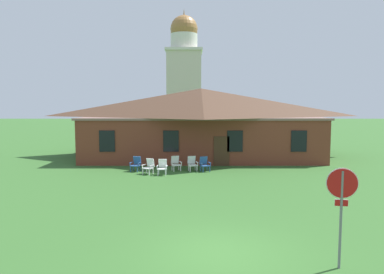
# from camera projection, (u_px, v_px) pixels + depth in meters

# --- Properties ---
(ground_plane) EXTENTS (200.00, 200.00, 0.00)m
(ground_plane) POSITION_uv_depth(u_px,v_px,m) (219.00, 253.00, 10.27)
(ground_plane) COLOR #336028
(brick_building) EXTENTS (18.72, 10.40, 5.67)m
(brick_building) POSITION_uv_depth(u_px,v_px,m) (202.00, 122.00, 29.64)
(brick_building) COLOR brown
(brick_building) RESTS_ON ground
(dome_tower) EXTENTS (5.18, 5.18, 17.85)m
(dome_tower) POSITION_uv_depth(u_px,v_px,m) (185.00, 78.00, 50.59)
(dome_tower) COLOR beige
(dome_tower) RESTS_ON ground
(stop_sign) EXTENTS (0.80, 0.18, 2.68)m
(stop_sign) POSITION_uv_depth(u_px,v_px,m) (343.00, 198.00, 9.12)
(stop_sign) COLOR slate
(stop_sign) RESTS_ON ground
(lawn_chair_by_porch) EXTENTS (0.73, 0.78, 0.96)m
(lawn_chair_by_porch) POSITION_uv_depth(u_px,v_px,m) (137.00, 164.00, 22.87)
(lawn_chair_by_porch) COLOR #2D5693
(lawn_chair_by_porch) RESTS_ON ground
(lawn_chair_near_door) EXTENTS (0.81, 0.84, 0.96)m
(lawn_chair_near_door) POSITION_uv_depth(u_px,v_px,m) (150.00, 166.00, 21.94)
(lawn_chair_near_door) COLOR white
(lawn_chair_near_door) RESTS_ON ground
(lawn_chair_left_end) EXTENTS (0.65, 0.68, 0.96)m
(lawn_chair_left_end) POSITION_uv_depth(u_px,v_px,m) (163.00, 167.00, 21.70)
(lawn_chair_left_end) COLOR white
(lawn_chair_left_end) RESTS_ON ground
(lawn_chair_middle) EXTENTS (0.76, 0.81, 0.96)m
(lawn_chair_middle) POSITION_uv_depth(u_px,v_px,m) (177.00, 163.00, 23.08)
(lawn_chair_middle) COLOR silver
(lawn_chair_middle) RESTS_ON ground
(lawn_chair_right_end) EXTENTS (0.74, 0.78, 0.96)m
(lawn_chair_right_end) POSITION_uv_depth(u_px,v_px,m) (193.00, 163.00, 22.99)
(lawn_chair_right_end) COLOR white
(lawn_chair_right_end) RESTS_ON ground
(lawn_chair_far_side) EXTENTS (0.76, 0.81, 0.96)m
(lawn_chair_far_side) POSITION_uv_depth(u_px,v_px,m) (205.00, 164.00, 22.81)
(lawn_chair_far_side) COLOR #2D5693
(lawn_chair_far_side) RESTS_ON ground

